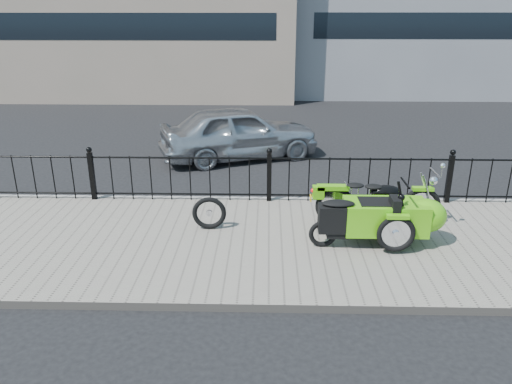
{
  "coord_description": "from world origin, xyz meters",
  "views": [
    {
      "loc": [
        -0.03,
        -7.94,
        3.76
      ],
      "look_at": [
        -0.22,
        -0.1,
        0.82
      ],
      "focal_mm": 35.0,
      "sensor_mm": 36.0,
      "label": 1
    }
  ],
  "objects_px": {
    "spare_tire": "(209,213)",
    "motorcycle_sidecar": "(394,213)",
    "scooter": "(354,222)",
    "sedan_car": "(239,132)"
  },
  "relations": [
    {
      "from": "motorcycle_sidecar",
      "to": "spare_tire",
      "type": "xyz_separation_m",
      "value": [
        -3.06,
        0.34,
        -0.18
      ]
    },
    {
      "from": "motorcycle_sidecar",
      "to": "sedan_car",
      "type": "xyz_separation_m",
      "value": [
        -2.81,
        5.02,
        0.1
      ]
    },
    {
      "from": "spare_tire",
      "to": "sedan_car",
      "type": "height_order",
      "value": "sedan_car"
    },
    {
      "from": "motorcycle_sidecar",
      "to": "spare_tire",
      "type": "bearing_deg",
      "value": 173.69
    },
    {
      "from": "sedan_car",
      "to": "scooter",
      "type": "bearing_deg",
      "value": -179.16
    },
    {
      "from": "sedan_car",
      "to": "spare_tire",
      "type": "bearing_deg",
      "value": 155.96
    },
    {
      "from": "spare_tire",
      "to": "motorcycle_sidecar",
      "type": "bearing_deg",
      "value": -6.31
    },
    {
      "from": "motorcycle_sidecar",
      "to": "sedan_car",
      "type": "bearing_deg",
      "value": 119.22
    },
    {
      "from": "motorcycle_sidecar",
      "to": "scooter",
      "type": "xyz_separation_m",
      "value": [
        -0.68,
        -0.29,
        -0.04
      ]
    },
    {
      "from": "spare_tire",
      "to": "scooter",
      "type": "bearing_deg",
      "value": -14.87
    }
  ]
}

